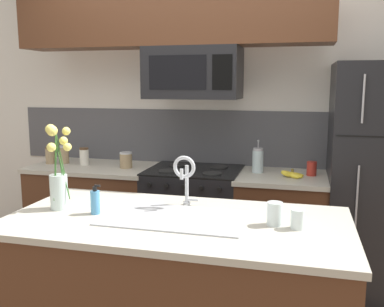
% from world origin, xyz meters
% --- Properties ---
extents(rear_partition, '(5.20, 0.10, 2.60)m').
position_xyz_m(rear_partition, '(0.30, 1.28, 1.30)').
color(rear_partition, silver).
rests_on(rear_partition, ground).
extents(splash_band, '(3.54, 0.01, 0.48)m').
position_xyz_m(splash_band, '(0.00, 1.22, 1.15)').
color(splash_band, '#4C4C51').
rests_on(splash_band, rear_partition).
extents(back_counter_left, '(1.08, 0.65, 0.91)m').
position_xyz_m(back_counter_left, '(-0.90, 0.90, 0.46)').
color(back_counter_left, '#4C2B19').
rests_on(back_counter_left, ground).
extents(back_counter_right, '(0.71, 0.65, 0.91)m').
position_xyz_m(back_counter_right, '(0.72, 0.90, 0.46)').
color(back_counter_right, '#4C2B19').
rests_on(back_counter_right, ground).
extents(stove_range, '(0.76, 0.64, 0.93)m').
position_xyz_m(stove_range, '(0.00, 0.90, 0.46)').
color(stove_range, black).
rests_on(stove_range, ground).
extents(microwave, '(0.74, 0.40, 0.40)m').
position_xyz_m(microwave, '(0.00, 0.88, 1.70)').
color(microwave, black).
extents(upper_cabinet_band, '(2.49, 0.34, 0.60)m').
position_xyz_m(upper_cabinet_band, '(-0.19, 0.85, 2.20)').
color(upper_cabinet_band, '#4C2B19').
extents(storage_jar_tall, '(0.08, 0.08, 0.15)m').
position_xyz_m(storage_jar_tall, '(-1.33, 0.89, 0.98)').
color(storage_jar_tall, '#997F5B').
rests_on(storage_jar_tall, back_counter_left).
extents(storage_jar_medium, '(0.08, 0.08, 0.16)m').
position_xyz_m(storage_jar_medium, '(-1.22, 0.93, 0.99)').
color(storage_jar_medium, '#997F5B').
rests_on(storage_jar_medium, back_counter_left).
extents(storage_jar_short, '(0.08, 0.08, 0.15)m').
position_xyz_m(storage_jar_short, '(-1.00, 0.91, 0.99)').
color(storage_jar_short, silver).
rests_on(storage_jar_short, back_counter_left).
extents(storage_jar_squat, '(0.11, 0.11, 0.14)m').
position_xyz_m(storage_jar_squat, '(-0.59, 0.87, 0.98)').
color(storage_jar_squat, '#997F5B').
rests_on(storage_jar_squat, back_counter_left).
extents(banana_bunch, '(0.19, 0.15, 0.08)m').
position_xyz_m(banana_bunch, '(0.79, 0.84, 0.93)').
color(banana_bunch, yellow).
rests_on(banana_bunch, back_counter_right).
extents(french_press, '(0.09, 0.09, 0.27)m').
position_xyz_m(french_press, '(0.52, 0.96, 1.01)').
color(french_press, silver).
rests_on(french_press, back_counter_right).
extents(coffee_tin, '(0.08, 0.08, 0.11)m').
position_xyz_m(coffee_tin, '(0.94, 0.95, 0.97)').
color(coffee_tin, '#B22D23').
rests_on(coffee_tin, back_counter_right).
extents(island_counter, '(1.82, 0.91, 0.91)m').
position_xyz_m(island_counter, '(0.22, -0.35, 0.46)').
color(island_counter, '#4C2B19').
rests_on(island_counter, ground).
extents(kitchen_sink, '(0.76, 0.44, 0.16)m').
position_xyz_m(kitchen_sink, '(0.21, -0.35, 0.84)').
color(kitchen_sink, '#ADAFB5').
rests_on(kitchen_sink, island_counter).
extents(sink_faucet, '(0.14, 0.14, 0.31)m').
position_xyz_m(sink_faucet, '(0.21, -0.13, 1.11)').
color(sink_faucet, '#B7BABF').
rests_on(sink_faucet, island_counter).
extents(dish_soap_bottle, '(0.06, 0.05, 0.16)m').
position_xyz_m(dish_soap_bottle, '(-0.24, -0.38, 0.98)').
color(dish_soap_bottle, '#4C93C6').
rests_on(dish_soap_bottle, island_counter).
extents(drinking_glass, '(0.08, 0.08, 0.12)m').
position_xyz_m(drinking_glass, '(0.73, -0.33, 0.97)').
color(drinking_glass, silver).
rests_on(drinking_glass, island_counter).
extents(spare_glass, '(0.07, 0.07, 0.10)m').
position_xyz_m(spare_glass, '(0.85, -0.36, 0.96)').
color(spare_glass, silver).
rests_on(spare_glass, island_counter).
extents(flower_vase, '(0.14, 0.16, 0.49)m').
position_xyz_m(flower_vase, '(-0.47, -0.35, 1.08)').
color(flower_vase, silver).
rests_on(flower_vase, island_counter).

